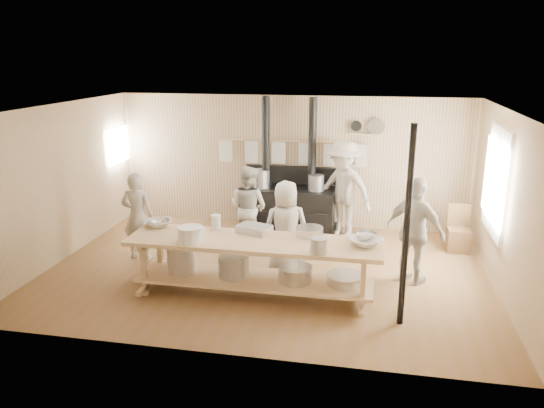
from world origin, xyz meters
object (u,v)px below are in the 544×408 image
(cook_far_left, at_px, (138,216))
(roasting_pan, at_px, (254,229))
(prep_table, at_px, (253,262))
(chair, at_px, (458,238))
(cook_left, at_px, (249,208))
(cook_right, at_px, (415,231))
(cook_by_window, at_px, (343,189))
(cook_center, at_px, (286,228))
(stove, at_px, (288,204))

(cook_far_left, bearing_deg, roasting_pan, 158.87)
(roasting_pan, bearing_deg, prep_table, -80.29)
(prep_table, xyz_separation_m, chair, (3.16, 2.45, -0.28))
(cook_left, xyz_separation_m, cook_right, (2.79, -0.99, 0.07))
(cook_left, relative_size, cook_by_window, 0.81)
(cook_right, bearing_deg, cook_by_window, -24.77)
(cook_left, xyz_separation_m, roasting_pan, (0.46, -1.56, 0.15))
(cook_far_left, relative_size, cook_left, 1.00)
(cook_by_window, relative_size, roasting_pan, 3.92)
(cook_right, height_order, cook_by_window, cook_by_window)
(cook_by_window, bearing_deg, chair, 16.68)
(cook_far_left, bearing_deg, prep_table, 151.93)
(prep_table, height_order, cook_left, cook_left)
(prep_table, height_order, cook_by_window, cook_by_window)
(cook_by_window, relative_size, chair, 2.25)
(prep_table, bearing_deg, cook_left, 105.29)
(cook_far_left, relative_size, cook_center, 1.00)
(cook_far_left, xyz_separation_m, cook_center, (2.54, -0.13, 0.00))
(cook_far_left, bearing_deg, cook_center, 174.07)
(prep_table, relative_size, roasting_pan, 7.64)
(cook_far_left, height_order, chair, cook_far_left)
(cook_center, xyz_separation_m, cook_right, (1.96, -0.01, 0.07))
(cook_far_left, xyz_separation_m, chair, (5.38, 1.42, -0.51))
(cook_center, distance_m, roasting_pan, 0.71)
(cook_center, bearing_deg, prep_table, 50.63)
(stove, height_order, chair, stove)
(roasting_pan, bearing_deg, cook_right, 13.69)
(cook_far_left, distance_m, cook_right, 4.51)
(cook_right, bearing_deg, roasting_pan, 47.39)
(cook_center, bearing_deg, cook_far_left, -22.83)
(stove, distance_m, cook_center, 2.14)
(cook_right, xyz_separation_m, cook_by_window, (-1.20, 1.95, 0.10))
(prep_table, distance_m, chair, 4.01)
(chair, bearing_deg, cook_far_left, -165.29)
(roasting_pan, bearing_deg, stove, 88.75)
(stove, height_order, cook_by_window, stove)
(cook_left, height_order, cook_center, cook_left)
(cook_far_left, distance_m, chair, 5.59)
(cook_center, height_order, cook_right, cook_right)
(prep_table, xyz_separation_m, cook_left, (-0.52, 1.89, 0.23))
(chair, bearing_deg, cook_right, -119.55)
(cook_far_left, bearing_deg, stove, -141.43)
(stove, bearing_deg, chair, -10.15)
(cook_center, relative_size, chair, 1.82)
(cook_by_window, bearing_deg, cook_center, -83.94)
(cook_right, distance_m, roasting_pan, 2.41)
(chair, xyz_separation_m, roasting_pan, (-3.22, -2.12, 0.66))
(chair, bearing_deg, cook_left, -171.26)
(stove, relative_size, prep_table, 0.72)
(cook_far_left, xyz_separation_m, cook_by_window, (3.31, 1.81, 0.17))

